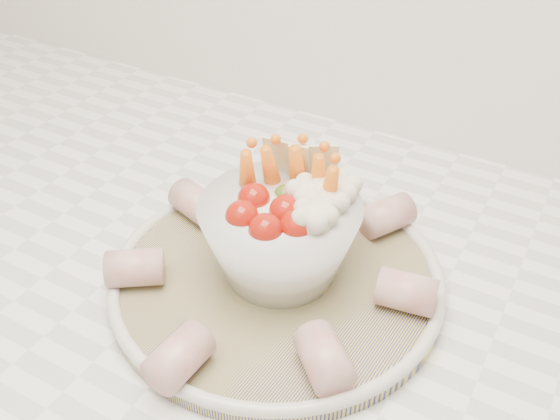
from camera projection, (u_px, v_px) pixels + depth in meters
The scene contains 3 objects.
serving_platter at pixel (277, 276), 0.58m from camera, with size 0.33×0.33×0.02m.
veggie_bowl at pixel (283, 231), 0.56m from camera, with size 0.15×0.15×0.12m.
cured_meat_rolls at pixel (275, 259), 0.57m from camera, with size 0.29×0.32×0.03m.
Camera 1 is at (0.36, 1.06, 1.33)m, focal length 40.00 mm.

